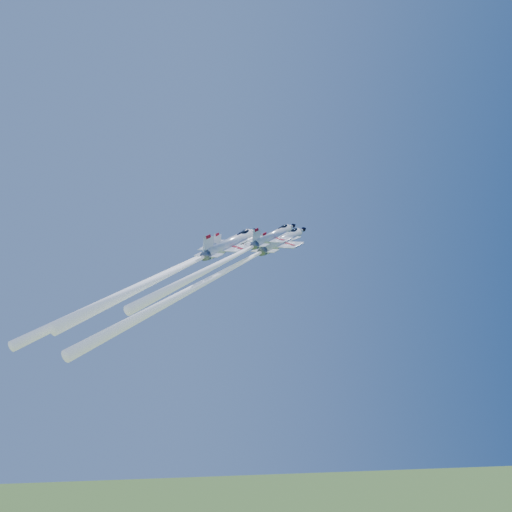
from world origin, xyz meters
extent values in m
cylinder|color=white|center=(6.24, 4.19, 95.41)|extent=(5.88, 7.99, 12.38)
cone|color=white|center=(11.59, 8.21, 98.88)|extent=(3.34, 3.55, 3.31)
cone|color=black|center=(12.83, 9.15, 99.69)|extent=(1.68, 1.79, 1.66)
cone|color=slate|center=(1.30, 0.48, 92.20)|extent=(3.05, 3.05, 2.29)
ellipsoid|color=black|center=(9.52, 6.48, 98.31)|extent=(3.21, 2.94, 2.50)
cube|color=black|center=(8.33, 5.52, 97.81)|extent=(1.03, 0.90, 0.85)
cube|color=white|center=(5.40, 3.62, 94.59)|extent=(9.78, 9.82, 3.78)
cube|color=white|center=(7.15, 6.55, 96.58)|extent=(3.35, 2.87, 1.90)
cube|color=white|center=(8.90, 4.61, 96.12)|extent=(3.35, 2.87, 1.90)
cube|color=white|center=(2.05, 1.06, 92.58)|extent=(5.25, 5.31, 2.01)
cube|color=white|center=(1.84, 0.48, 94.25)|extent=(2.69, 2.83, 3.97)
cube|color=#A80818|center=(1.72, 0.04, 95.65)|extent=(1.17, 1.07, 1.13)
cube|color=black|center=(6.48, 4.61, 94.56)|extent=(7.95, 6.15, 5.11)
sphere|color=white|center=(1.12, 0.34, 92.08)|extent=(1.17, 1.22, 1.09)
cone|color=white|center=(-15.23, -11.96, 81.46)|extent=(14.00, 22.27, 41.72)
cylinder|color=white|center=(-3.75, 4.94, 95.28)|extent=(4.99, 6.77, 10.49)
cone|color=white|center=(0.78, 8.35, 98.23)|extent=(2.83, 3.01, 2.81)
cone|color=black|center=(1.83, 9.14, 98.91)|extent=(1.43, 1.52, 1.41)
cone|color=slate|center=(-7.94, 1.79, 92.56)|extent=(2.59, 2.59, 1.95)
ellipsoid|color=black|center=(-0.97, 6.88, 97.74)|extent=(2.72, 2.49, 2.12)
cube|color=black|center=(-1.98, 6.06, 97.31)|extent=(0.88, 0.76, 0.72)
cube|color=white|center=(-4.47, 4.46, 94.59)|extent=(8.29, 8.32, 3.21)
cube|color=white|center=(-2.99, 6.94, 96.27)|extent=(2.84, 2.43, 1.61)
cube|color=white|center=(-1.50, 5.30, 95.89)|extent=(2.84, 2.43, 1.61)
cube|color=white|center=(-7.31, 2.28, 92.88)|extent=(4.45, 4.50, 1.70)
cube|color=white|center=(-7.48, 1.79, 94.30)|extent=(2.28, 2.40, 3.37)
cube|color=#A80818|center=(-7.59, 1.42, 95.48)|extent=(0.99, 0.91, 0.96)
cube|color=black|center=(-3.55, 5.29, 94.56)|extent=(6.74, 5.21, 4.33)
sphere|color=white|center=(-8.10, 1.67, 92.46)|extent=(0.99, 1.04, 0.92)
cone|color=white|center=(-23.67, -10.05, 82.34)|extent=(13.05, 20.94, 39.58)
cylinder|color=white|center=(2.19, -4.87, 94.07)|extent=(4.98, 6.77, 10.48)
cone|color=white|center=(6.72, -1.46, 97.01)|extent=(2.83, 3.00, 2.80)
cone|color=black|center=(7.77, -0.67, 97.70)|extent=(1.43, 1.51, 1.41)
cone|color=slate|center=(-1.99, -8.01, 91.36)|extent=(2.58, 2.58, 1.94)
ellipsoid|color=black|center=(4.97, -2.93, 96.52)|extent=(2.71, 2.49, 2.12)
cube|color=black|center=(3.96, -3.74, 96.10)|extent=(0.87, 0.76, 0.72)
cube|color=white|center=(1.48, -5.35, 93.38)|extent=(8.28, 8.31, 3.20)
cube|color=white|center=(2.96, -2.86, 95.06)|extent=(2.84, 2.43, 1.61)
cube|color=white|center=(4.44, -4.51, 94.67)|extent=(2.84, 2.43, 1.61)
cube|color=white|center=(-1.36, -7.51, 91.67)|extent=(4.45, 4.50, 1.70)
cube|color=white|center=(-1.53, -8.00, 93.09)|extent=(2.27, 2.40, 3.37)
cube|color=#A80818|center=(-1.64, -8.38, 94.27)|extent=(0.99, 0.91, 0.96)
cube|color=black|center=(2.39, -4.51, 93.35)|extent=(6.73, 5.21, 4.32)
sphere|color=white|center=(-2.15, -8.13, 91.25)|extent=(0.99, 1.03, 0.92)
cone|color=white|center=(-12.87, -16.19, 84.29)|extent=(9.70, 15.09, 27.65)
cylinder|color=white|center=(-5.67, -2.28, 92.76)|extent=(6.01, 8.17, 12.65)
cone|color=white|center=(-0.20, 1.84, 96.31)|extent=(3.41, 3.63, 3.39)
cone|color=black|center=(1.07, 2.79, 97.14)|extent=(1.72, 1.83, 1.70)
cone|color=slate|center=(-10.71, -6.07, 89.48)|extent=(3.12, 3.12, 2.35)
ellipsoid|color=black|center=(-2.31, 0.07, 95.72)|extent=(3.28, 3.00, 2.56)
cube|color=black|center=(-3.53, -0.92, 95.21)|extent=(1.06, 0.92, 0.87)
cube|color=white|center=(-6.52, -2.85, 91.92)|extent=(10.00, 10.04, 3.86)
cube|color=white|center=(-4.74, 0.14, 93.96)|extent=(3.42, 2.93, 1.94)
cube|color=white|center=(-2.94, -1.84, 93.49)|extent=(3.42, 2.93, 1.94)
cube|color=white|center=(-9.95, -5.47, 89.87)|extent=(5.37, 5.43, 2.05)
cube|color=white|center=(-10.16, -6.06, 91.57)|extent=(2.75, 2.89, 4.06)
cube|color=#A80818|center=(-10.29, -6.52, 93.00)|extent=(1.20, 1.09, 1.15)
cube|color=black|center=(-5.42, -1.85, 91.89)|extent=(8.13, 6.28, 5.22)
sphere|color=white|center=(-10.90, -6.21, 89.36)|extent=(1.19, 1.25, 1.11)
cone|color=white|center=(-22.30, -14.79, 81.96)|extent=(10.64, 16.37, 29.59)
camera|label=1|loc=(-21.87, -107.59, 68.42)|focal=40.00mm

